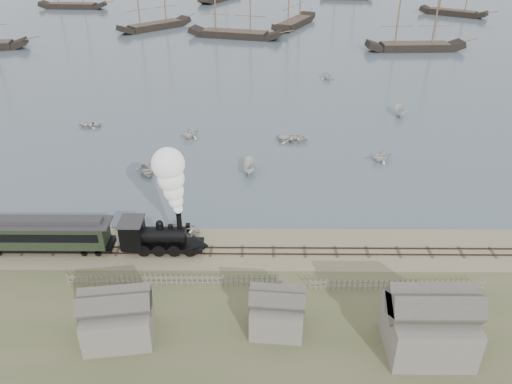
{
  "coord_description": "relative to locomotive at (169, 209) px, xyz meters",
  "views": [
    {
      "loc": [
        0.6,
        -40.79,
        28.58
      ],
      "look_at": [
        0.27,
        3.43,
        3.5
      ],
      "focal_mm": 35.0,
      "sensor_mm": 36.0,
      "label": 1
    }
  ],
  "objects": [
    {
      "name": "rowboat_6",
      "position": [
        -17.44,
        31.34,
        -4.3
      ],
      "size": [
        2.65,
        3.57,
        0.71
      ],
      "primitive_type": "imported",
      "rotation": [
        0.0,
        0.0,
        4.65
      ],
      "color": "silver",
      "rests_on": "harbor_water"
    },
    {
      "name": "picket_fence_east",
      "position": [
        20.12,
        -5.5,
        -4.72
      ],
      "size": [
        15.0,
        0.1,
        1.2
      ],
      "primitive_type": null,
      "color": "slate",
      "rests_on": "ground"
    },
    {
      "name": "locomotive",
      "position": [
        0.0,
        0.0,
        0.0
      ],
      "size": [
        8.23,
        3.07,
        10.26
      ],
      "color": "black",
      "rests_on": "ground"
    },
    {
      "name": "rowboat_3",
      "position": [
        12.98,
        26.11,
        -4.21
      ],
      "size": [
        3.6,
        4.69,
        0.9
      ],
      "primitive_type": "imported",
      "rotation": [
        0.0,
        0.0,
        1.45
      ],
      "color": "silver",
      "rests_on": "harbor_water"
    },
    {
      "name": "shed_mid",
      "position": [
        9.62,
        -10.0,
        -4.72
      ],
      "size": [
        4.0,
        3.5,
        3.6
      ],
      "primitive_type": null,
      "color": "slate",
      "rests_on": "ground"
    },
    {
      "name": "schooner_4",
      "position": [
        44.19,
        78.64,
        5.34
      ],
      "size": [
        22.75,
        6.28,
        20.0
      ],
      "primitive_type": null,
      "rotation": [
        0.0,
        0.0,
        0.05
      ],
      "color": "black",
      "rests_on": "harbor_water"
    },
    {
      "name": "rowboat_2",
      "position": [
        6.96,
        16.52,
        -3.94
      ],
      "size": [
        3.8,
        1.57,
        1.45
      ],
      "primitive_type": "imported",
      "rotation": [
        0.0,
        0.0,
        3.1
      ],
      "color": "silver",
      "rests_on": "harbor_water"
    },
    {
      "name": "ground",
      "position": [
        7.62,
        2.0,
        -4.72
      ],
      "size": [
        600.0,
        600.0,
        0.0
      ],
      "primitive_type": "plane",
      "color": "gray",
      "rests_on": "ground"
    },
    {
      "name": "picket_fence_west",
      "position": [
        1.12,
        -5.0,
        -4.72
      ],
      "size": [
        19.0,
        0.1,
        1.2
      ],
      "primitive_type": null,
      "color": "slate",
      "rests_on": "ground"
    },
    {
      "name": "rowboat_5",
      "position": [
        30.47,
        36.38,
        -3.93
      ],
      "size": [
        3.89,
        1.84,
        1.45
      ],
      "primitive_type": "imported",
      "rotation": [
        0.0,
        0.0,
        3.02
      ],
      "color": "silver",
      "rests_on": "harbor_water"
    },
    {
      "name": "passenger_coach",
      "position": [
        -12.24,
        -0.0,
        -2.69
      ],
      "size": [
        13.14,
        2.53,
        3.19
      ],
      "color": "black",
      "rests_on": "ground"
    },
    {
      "name": "rail_track",
      "position": [
        7.62,
        0.0,
        -4.68
      ],
      "size": [
        120.0,
        1.8,
        0.16
      ],
      "color": "#3A271F",
      "rests_on": "ground"
    },
    {
      "name": "rowboat_1",
      "position": [
        -1.73,
        27.27,
        -3.87
      ],
      "size": [
        3.93,
        3.97,
        1.58
      ],
      "primitive_type": "imported",
      "rotation": [
        0.0,
        0.0,
        2.29
      ],
      "color": "silver",
      "rests_on": "harbor_water"
    },
    {
      "name": "beached_dinghy",
      "position": [
        0.83,
        3.21,
        -4.38
      ],
      "size": [
        3.17,
        3.82,
        0.68
      ],
      "primitive_type": "imported",
      "rotation": [
        0.0,
        0.0,
        1.29
      ],
      "color": "silver",
      "rests_on": "ground"
    },
    {
      "name": "rowboat_0",
      "position": [
        -5.71,
        16.1,
        -4.29
      ],
      "size": [
        4.2,
        3.56,
        0.74
      ],
      "primitive_type": "imported",
      "rotation": [
        0.0,
        0.0,
        0.32
      ],
      "color": "silver",
      "rests_on": "harbor_water"
    },
    {
      "name": "rowboat_4",
      "position": [
        24.05,
        19.82,
        -3.87
      ],
      "size": [
        3.46,
        3.7,
        1.57
      ],
      "primitive_type": "imported",
      "rotation": [
        0.0,
        0.0,
        5.08
      ],
      "color": "silver",
      "rests_on": "harbor_water"
    },
    {
      "name": "shed_left",
      "position": [
        -2.38,
        -11.0,
        -4.72
      ],
      "size": [
        5.0,
        4.0,
        4.1
      ],
      "primitive_type": null,
      "color": "slate",
      "rests_on": "ground"
    },
    {
      "name": "rowboat_7",
      "position": [
        21.19,
        55.79,
        -3.85
      ],
      "size": [
        4.0,
        3.84,
        1.63
      ],
      "primitive_type": "imported",
      "rotation": [
        0.0,
        0.0,
        0.51
      ],
      "color": "silver",
      "rests_on": "harbor_water"
    },
    {
      "name": "shed_right",
      "position": [
        20.62,
        -12.0,
        -4.72
      ],
      "size": [
        6.0,
        5.0,
        5.1
      ],
      "primitive_type": null,
      "color": "slate",
      "rests_on": "ground"
    }
  ]
}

